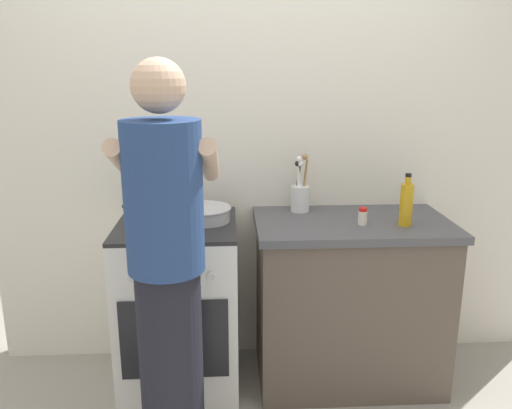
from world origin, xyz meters
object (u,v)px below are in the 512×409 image
(stove_range, at_px, (180,305))
(person, at_px, (168,278))
(mixing_bowl, at_px, (204,213))
(spice_bottle, at_px, (363,216))
(utensil_crock, at_px, (300,195))
(pot, at_px, (147,215))
(oil_bottle, at_px, (406,204))

(stove_range, height_order, person, person)
(mixing_bowl, relative_size, person, 0.16)
(stove_range, relative_size, spice_bottle, 10.34)
(utensil_crock, xyz_separation_m, spice_bottle, (0.28, -0.26, -0.05))
(utensil_crock, relative_size, person, 0.18)
(pot, bearing_deg, oil_bottle, -3.75)
(mixing_bowl, xyz_separation_m, oil_bottle, (1.00, -0.13, 0.07))
(stove_range, bearing_deg, mixing_bowl, 14.18)
(mixing_bowl, distance_m, utensil_crock, 0.54)
(stove_range, distance_m, utensil_crock, 0.87)
(utensil_crock, relative_size, spice_bottle, 3.60)
(spice_bottle, relative_size, person, 0.05)
(utensil_crock, relative_size, oil_bottle, 1.19)
(stove_range, xyz_separation_m, mixing_bowl, (0.14, 0.04, 0.49))
(oil_bottle, distance_m, person, 1.24)
(pot, xyz_separation_m, utensil_crock, (0.79, 0.20, 0.04))
(stove_range, distance_m, oil_bottle, 1.27)
(stove_range, relative_size, utensil_crock, 2.87)
(pot, distance_m, spice_bottle, 1.07)
(pot, relative_size, utensil_crock, 0.76)
(spice_bottle, bearing_deg, pot, 176.85)
(oil_bottle, bearing_deg, stove_range, 175.19)
(utensil_crock, height_order, spice_bottle, utensil_crock)
(mixing_bowl, xyz_separation_m, utensil_crock, (0.51, 0.16, 0.05))
(mixing_bowl, relative_size, utensil_crock, 0.88)
(pot, height_order, spice_bottle, pot)
(mixing_bowl, height_order, utensil_crock, utensil_crock)
(pot, height_order, mixing_bowl, pot)
(stove_range, height_order, pot, pot)
(mixing_bowl, xyz_separation_m, spice_bottle, (0.79, -0.11, 0.00))
(spice_bottle, bearing_deg, mixing_bowl, 172.33)
(utensil_crock, distance_m, oil_bottle, 0.56)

